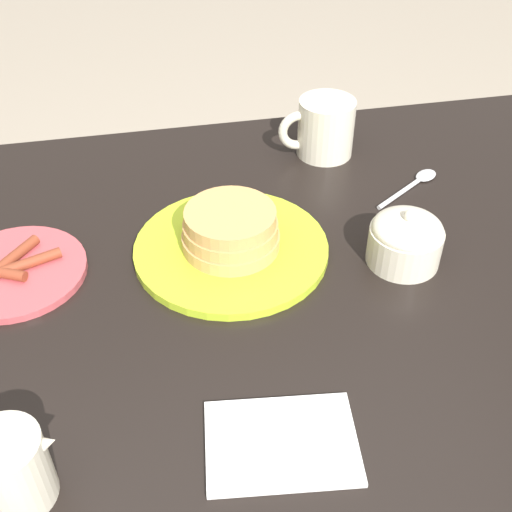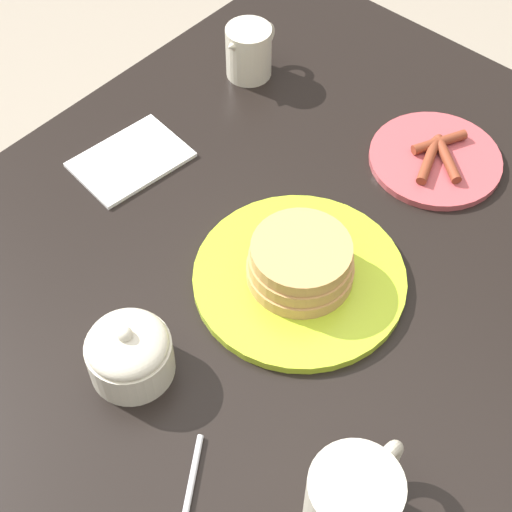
% 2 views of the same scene
% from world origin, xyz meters
% --- Properties ---
extents(ground_plane, '(8.00, 8.00, 0.00)m').
position_xyz_m(ground_plane, '(0.00, 0.00, 0.00)').
color(ground_plane, gray).
extents(dining_table, '(1.13, 0.81, 0.77)m').
position_xyz_m(dining_table, '(0.00, 0.00, 0.62)').
color(dining_table, black).
rests_on(dining_table, ground_plane).
extents(pancake_plate, '(0.26, 0.26, 0.07)m').
position_xyz_m(pancake_plate, '(0.04, -0.05, 0.79)').
color(pancake_plate, '#AAC628').
rests_on(pancake_plate, dining_table).
extents(side_plate_bacon, '(0.18, 0.18, 0.02)m').
position_xyz_m(side_plate_bacon, '(0.32, -0.06, 0.77)').
color(side_plate_bacon, '#B2474C').
rests_on(side_plate_bacon, dining_table).
extents(coffee_mug, '(0.12, 0.09, 0.09)m').
position_xyz_m(coffee_mug, '(-0.15, -0.27, 0.82)').
color(coffee_mug, beige).
rests_on(coffee_mug, dining_table).
extents(creamer_pitcher, '(0.11, 0.07, 0.09)m').
position_xyz_m(creamer_pitcher, '(0.29, 0.26, 0.81)').
color(creamer_pitcher, beige).
rests_on(creamer_pitcher, dining_table).
extents(sugar_bowl, '(0.10, 0.10, 0.08)m').
position_xyz_m(sugar_bowl, '(-0.18, 0.01, 0.80)').
color(sugar_bowl, beige).
rests_on(sugar_bowl, dining_table).
extents(napkin, '(0.16, 0.12, 0.01)m').
position_xyz_m(napkin, '(0.04, 0.26, 0.77)').
color(napkin, white).
rests_on(napkin, dining_table).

